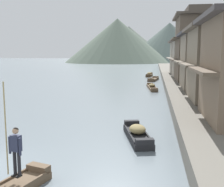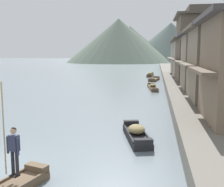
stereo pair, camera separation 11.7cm
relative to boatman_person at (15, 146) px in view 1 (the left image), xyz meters
name	(u,v)px [view 1 (the left image)]	position (x,y,z in m)	size (l,w,h in m)	color
boatman_person	(15,146)	(0.00, 0.00, 0.00)	(0.56, 0.32, 3.04)	black
boat_moored_nearest	(152,87)	(4.03, 26.64, -1.28)	(1.48, 5.89, 0.65)	brown
boat_moored_second	(149,75)	(3.35, 45.48, -1.23)	(1.27, 5.03, 0.75)	brown
boat_moored_third	(137,134)	(3.50, 6.07, -1.21)	(1.83, 3.96, 0.74)	#232326
boat_moored_far	(153,79)	(4.14, 37.30, -1.32)	(1.83, 4.66, 0.51)	brown
house_waterfront_tall	(211,58)	(9.82, 21.27, 2.39)	(6.74, 6.41, 6.14)	gray
house_waterfront_narrow	(194,46)	(9.11, 29.05, 3.68)	(5.33, 8.26, 8.74)	brown
house_waterfront_far	(189,56)	(9.38, 35.91, 2.40)	(5.88, 6.37, 6.14)	gray
house_waterfront_end	(183,55)	(9.02, 42.49, 2.40)	(5.15, 6.25, 6.14)	gray
hill_far_west	(117,41)	(-12.44, 119.94, 8.17)	(46.88, 46.88, 19.31)	#5B6B5B
hill_far_centre	(169,42)	(11.19, 137.11, 7.96)	(45.63, 45.63, 18.90)	#4C5B56
hill_far_east	(129,44)	(-8.93, 138.05, 7.26)	(43.62, 43.62, 17.50)	slate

